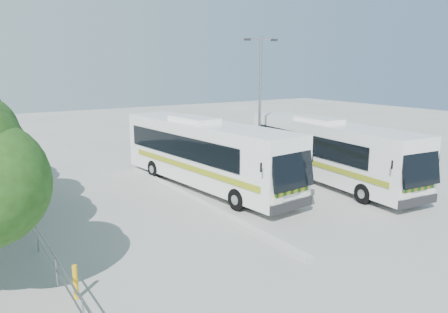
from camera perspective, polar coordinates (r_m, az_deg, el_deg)
ground at (r=21.37m, az=4.45°, el=-6.30°), size 100.00×100.00×0.00m
kerb_divider at (r=21.73m, az=-3.63°, el=-5.76°), size 0.40×16.00×0.15m
railing at (r=21.08m, az=-25.17°, el=-5.58°), size 0.06×22.00×1.00m
coach_main at (r=23.84m, az=-2.39°, el=0.56°), size 3.88×13.17×3.60m
coach_adjacent at (r=25.60m, az=13.55°, el=0.82°), size 3.61×12.58×3.44m
lamppost at (r=26.11m, az=4.72°, el=7.33°), size 2.01×0.70×8.32m
bollard at (r=13.76m, az=-18.82°, el=-15.28°), size 0.18×0.18×1.05m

